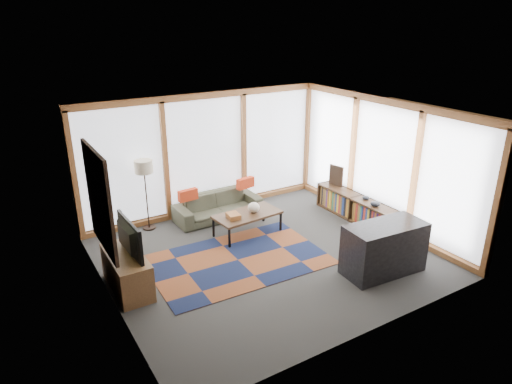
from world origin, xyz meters
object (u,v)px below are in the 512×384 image
tv_console (127,272)px  coffee_table (247,224)px  sofa (218,206)px  bookshelf (355,208)px  floor_lamp (146,195)px  television (124,238)px  bar_counter (384,248)px

tv_console → coffee_table: bearing=15.1°
sofa → bookshelf: (2.43, -1.58, -0.01)m
sofa → bookshelf: bearing=-33.5°
coffee_table → tv_console: tv_console is taller
sofa → floor_lamp: 1.53m
sofa → tv_console: size_ratio=1.54×
television → tv_console: bearing=101.0°
tv_console → sofa: bearing=34.6°
floor_lamp → coffee_table: floor_lamp is taller
television → floor_lamp: bearing=-29.0°
television → bar_counter: size_ratio=0.72×
floor_lamp → coffee_table: bearing=-38.2°
floor_lamp → coffee_table: 2.08m
tv_console → television: television is taller
floor_lamp → television: bearing=-117.1°
bookshelf → tv_console: (-4.88, -0.10, 0.04)m
tv_console → bar_counter: 4.18m
sofa → coffee_table: (0.15, -0.99, -0.05)m
floor_lamp → tv_console: (-1.01, -1.95, -0.42)m
coffee_table → television: size_ratio=1.33×
tv_console → television: (0.01, 0.00, 0.58)m
floor_lamp → television: (-1.00, -1.95, 0.16)m
tv_console → television: size_ratio=1.22×
floor_lamp → bookshelf: 4.31m
sofa → floor_lamp: floor_lamp is taller
sofa → bookshelf: sofa is taller
floor_lamp → bookshelf: (3.87, -1.85, -0.46)m
sofa → floor_lamp: size_ratio=1.27×
sofa → tv_console: bearing=-145.8°
floor_lamp → tv_console: size_ratio=1.21×
floor_lamp → tv_console: 2.24m
floor_lamp → bar_counter: floor_lamp is taller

